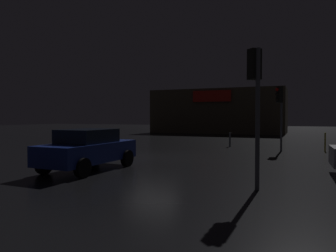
{
  "coord_description": "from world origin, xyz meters",
  "views": [
    {
      "loc": [
        6.88,
        -14.65,
        2.03
      ],
      "look_at": [
        -0.94,
        4.21,
        1.45
      ],
      "focal_mm": 34.18,
      "sensor_mm": 36.0,
      "label": 1
    }
  ],
  "objects": [
    {
      "name": "bollard_kerb_a",
      "position": [
        2.46,
        7.02,
        0.48
      ],
      "size": [
        0.12,
        0.12,
        0.97
      ],
      "primitive_type": "cylinder",
      "color": "#595B60",
      "rests_on": "ground"
    },
    {
      "name": "ground_plane",
      "position": [
        0.0,
        0.0,
        0.0
      ],
      "size": [
        120.0,
        120.0,
        0.0
      ],
      "primitive_type": "plane",
      "color": "black"
    },
    {
      "name": "car_near",
      "position": [
        -0.57,
        -4.62,
        0.81
      ],
      "size": [
        2.06,
        4.25,
        1.56
      ],
      "color": "navy",
      "rests_on": "ground"
    },
    {
      "name": "traffic_signal_main",
      "position": [
        5.75,
        5.13,
        2.86
      ],
      "size": [
        0.43,
        0.42,
        3.81
      ],
      "color": "#595B60",
      "rests_on": "ground"
    },
    {
      "name": "store_building",
      "position": [
        -2.85,
        26.25,
        2.73
      ],
      "size": [
        16.41,
        7.81,
        5.45
      ],
      "color": "brown",
      "rests_on": "ground"
    },
    {
      "name": "traffic_signal_cross_left",
      "position": [
        5.7,
        -5.49,
        2.91
      ],
      "size": [
        0.42,
        0.42,
        3.92
      ],
      "color": "#595B60",
      "rests_on": "ground"
    },
    {
      "name": "bollard_kerb_b",
      "position": [
        8.25,
        6.31,
        0.55
      ],
      "size": [
        0.08,
        0.08,
        1.1
      ],
      "primitive_type": "cylinder",
      "color": "gold",
      "rests_on": "ground"
    }
  ]
}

